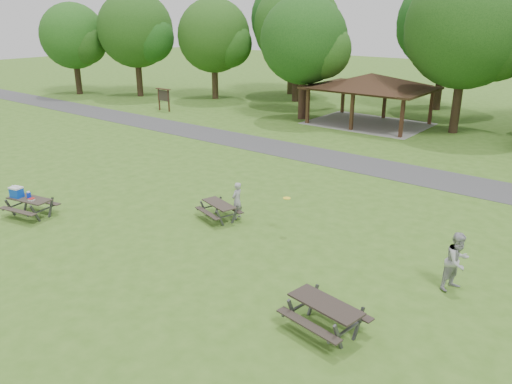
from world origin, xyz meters
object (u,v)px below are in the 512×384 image
object	(u,v)px
frisbee_thrower	(237,201)
picnic_table_near	(25,199)
frisbee_catcher	(457,262)
picnic_table_middle	(219,207)

from	to	relation	value
frisbee_thrower	picnic_table_near	bearing A→B (deg)	-58.42
picnic_table_near	frisbee_catcher	xyz separation A→B (m)	(15.72, 5.03, 0.18)
picnic_table_middle	frisbee_thrower	distance (m)	0.77
frisbee_thrower	frisbee_catcher	bearing A→B (deg)	84.15
frisbee_thrower	frisbee_catcher	xyz separation A→B (m)	(8.75, -0.14, 0.15)
picnic_table_near	frisbee_catcher	size ratio (longest dim) A/B	1.16
picnic_table_middle	frisbee_thrower	bearing A→B (deg)	46.39
frisbee_catcher	frisbee_thrower	bearing A→B (deg)	111.04
picnic_table_near	frisbee_catcher	world-z (taller)	frisbee_catcher
picnic_table_near	picnic_table_middle	xyz separation A→B (m)	(6.47, 4.64, -0.22)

